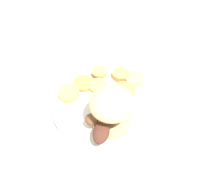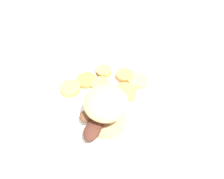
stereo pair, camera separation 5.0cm
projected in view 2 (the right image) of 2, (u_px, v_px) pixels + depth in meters
ground_plane at (112, 102)px, 0.54m from camera, size 4.00×4.00×0.00m
dinner_plate at (112, 99)px, 0.53m from camera, size 0.29×0.29×0.02m
sandwich at (104, 109)px, 0.43m from camera, size 0.11×0.11×0.09m
potato_round_0 at (70, 88)px, 0.53m from camera, size 0.05×0.05×0.01m
potato_round_1 at (124, 76)px, 0.56m from camera, size 0.04×0.04×0.01m
potato_round_2 at (138, 80)px, 0.55m from camera, size 0.05×0.05×0.01m
potato_round_3 at (100, 84)px, 0.54m from camera, size 0.05×0.05×0.01m
potato_round_4 at (87, 80)px, 0.55m from camera, size 0.05×0.05×0.01m
potato_round_5 at (103, 72)px, 0.57m from camera, size 0.04×0.04×0.01m
potato_round_6 at (125, 91)px, 0.53m from camera, size 0.06×0.06×0.01m
fork at (207, 97)px, 0.55m from camera, size 0.06×0.17×0.00m
drinking_glass at (0, 84)px, 0.51m from camera, size 0.07×0.07×0.10m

